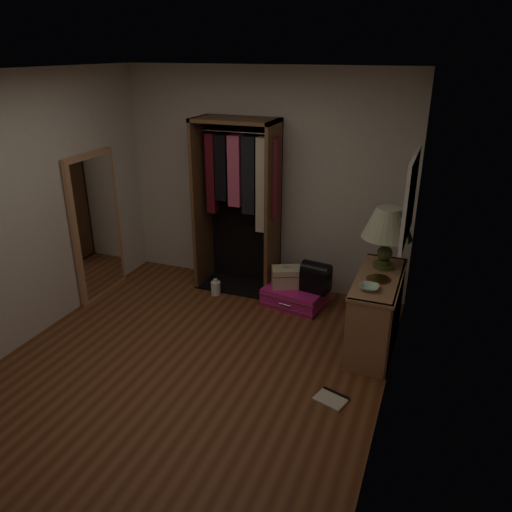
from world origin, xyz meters
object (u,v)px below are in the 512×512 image
train_case (286,277)px  console_bookshelf (376,308)px  floor_mirror (97,226)px  pink_suitcase (295,296)px  white_jug (216,288)px  open_wardrobe (241,192)px  table_lamp (388,224)px  black_bag (316,276)px

train_case → console_bookshelf: bearing=-49.9°
train_case → floor_mirror: bearing=170.0°
pink_suitcase → white_jug: pink_suitcase is taller
open_wardrobe → table_lamp: size_ratio=3.34×
console_bookshelf → floor_mirror: size_ratio=0.66×
train_case → table_lamp: 1.44m
console_bookshelf → table_lamp: bearing=89.1°
open_wardrobe → pink_suitcase: 1.37m
pink_suitcase → black_bag: 0.37m
console_bookshelf → table_lamp: size_ratio=1.83×
floor_mirror → pink_suitcase: size_ratio=2.26×
train_case → black_bag: bearing=-22.3°
table_lamp → console_bookshelf: bearing=-90.9°
train_case → black_bag: (0.35, 0.01, 0.06)m
open_wardrobe → white_jug: open_wardrobe is taller
black_bag → white_jug: 1.24m
console_bookshelf → white_jug: 2.01m
table_lamp → floor_mirror: bearing=-175.5°
train_case → black_bag: 0.35m
floor_mirror → table_lamp: (3.24, 0.25, 0.35)m
console_bookshelf → white_jug: (-1.95, 0.40, -0.31)m
open_wardrobe → black_bag: (0.99, -0.20, -0.83)m
table_lamp → black_bag: bearing=157.1°
floor_mirror → console_bookshelf: bearing=0.7°
open_wardrobe → black_bag: bearing=-11.3°
pink_suitcase → open_wardrobe: bearing=172.1°
open_wardrobe → black_bag: 1.31m
black_bag → open_wardrobe: bearing=178.3°
black_bag → white_jug: black_bag is taller
floor_mirror → black_bag: bearing=13.0°
floor_mirror → black_bag: size_ratio=4.90×
open_wardrobe → table_lamp: open_wardrobe is taller
train_case → white_jug: train_case is taller
pink_suitcase → console_bookshelf: bearing=-18.0°
pink_suitcase → floor_mirror: bearing=-157.6°
floor_mirror → table_lamp: floor_mirror is taller
white_jug → floor_mirror: bearing=-161.2°
open_wardrobe → table_lamp: bearing=-16.5°
table_lamp → pink_suitcase: bearing=163.9°
console_bookshelf → black_bag: (-0.75, 0.53, -0.01)m
train_case → white_jug: 0.89m
pink_suitcase → white_jug: (-0.96, -0.10, -0.02)m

